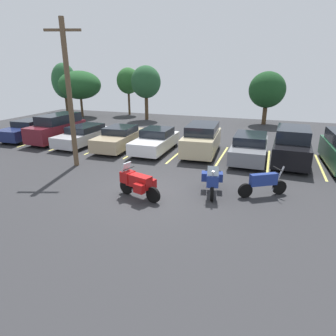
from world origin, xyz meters
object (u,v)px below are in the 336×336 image
object	(u,v)px
motorcycle_second	(212,179)
car_champagne	(202,139)
car_tan	(120,138)
car_grey	(250,147)
motorcycle_touring	(137,182)
car_silver	(84,135)
car_navy	(28,130)
utility_pole	(69,94)
car_black	(292,146)
motorcycle_third	(264,183)
car_white	(156,141)
car_maroon	(57,128)

from	to	relation	value
motorcycle_second	car_champagne	bearing A→B (deg)	107.51
car_tan	car_grey	world-z (taller)	car_grey
motorcycle_touring	motorcycle_second	xyz separation A→B (m)	(2.80, 1.41, 0.00)
car_silver	car_navy	bearing A→B (deg)	179.65
motorcycle_second	car_navy	bearing A→B (deg)	159.99
car_silver	utility_pole	distance (m)	5.78
motorcycle_touring	car_silver	world-z (taller)	motorcycle_touring
car_silver	car_grey	xyz separation A→B (m)	(11.26, 0.15, 0.07)
motorcycle_second	car_grey	xyz separation A→B (m)	(1.04, 5.70, 0.07)
car_silver	car_black	distance (m)	13.53
car_champagne	utility_pole	bearing A→B (deg)	-142.36
motorcycle_second	motorcycle_third	bearing A→B (deg)	14.06
car_silver	car_white	size ratio (longest dim) A/B	1.09
motorcycle_third	car_white	size ratio (longest dim) A/B	0.42
motorcycle_second	motorcycle_touring	bearing A→B (deg)	-153.29
motorcycle_third	car_white	world-z (taller)	car_white
car_tan	motorcycle_third	bearing A→B (deg)	-27.53
motorcycle_second	car_champagne	world-z (taller)	car_champagne
car_champagne	car_navy	bearing A→B (deg)	-178.34
car_champagne	car_silver	bearing A→B (deg)	-177.12
car_black	car_champagne	bearing A→B (deg)	-179.98
car_tan	car_white	bearing A→B (deg)	2.45
motorcycle_second	car_black	xyz separation A→B (m)	(3.30, 5.97, 0.27)
car_champagne	motorcycle_second	bearing A→B (deg)	-72.49
car_white	car_champagne	distance (m)	2.96
car_champagne	car_tan	bearing A→B (deg)	-174.23
car_champagne	utility_pole	size ratio (longest dim) A/B	0.62
motorcycle_second	car_maroon	bearing A→B (deg)	155.77
car_maroon	car_white	distance (m)	7.81
motorcycle_touring	motorcycle_second	bearing A→B (deg)	26.71
car_black	utility_pole	xyz separation A→B (m)	(-11.16, -4.61, 2.92)
car_maroon	car_grey	size ratio (longest dim) A/B	0.97
car_white	utility_pole	bearing A→B (deg)	-126.26
motorcycle_third	car_grey	distance (m)	5.28
motorcycle_touring	car_champagne	distance (m)	7.44
car_maroon	utility_pole	distance (m)	7.04
car_tan	car_white	distance (m)	2.55
car_silver	car_black	size ratio (longest dim) A/B	1.02
car_maroon	car_white	world-z (taller)	car_maroon
car_champagne	utility_pole	xyz separation A→B (m)	(-5.97, -4.61, 2.94)
motorcycle_third	car_navy	distance (m)	18.09
motorcycle_second	car_silver	world-z (taller)	motorcycle_second
car_grey	utility_pole	distance (m)	10.38
motorcycle_third	car_tan	distance (m)	10.60
car_navy	car_black	xyz separation A→B (m)	(18.61, 0.39, 0.26)
car_navy	car_black	bearing A→B (deg)	1.20
car_silver	utility_pole	world-z (taller)	utility_pole
car_tan	utility_pole	size ratio (longest dim) A/B	0.64
car_maroon	car_champagne	world-z (taller)	car_maroon
car_silver	utility_pole	size ratio (longest dim) A/B	0.66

